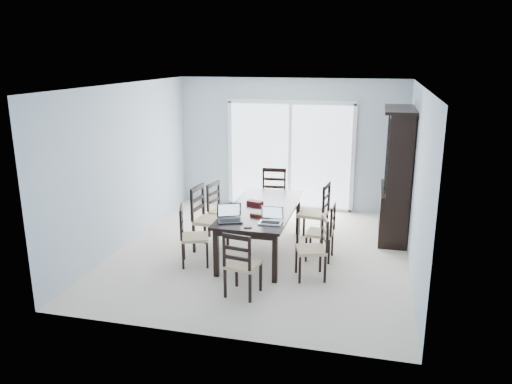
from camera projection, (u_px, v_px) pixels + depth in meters
floor at (262, 252)px, 7.90m from camera, size 5.00×5.00×0.00m
ceiling at (262, 85)px, 7.21m from camera, size 5.00×5.00×0.00m
back_wall at (290, 145)px, 9.90m from camera, size 4.50×0.02×2.60m
wall_left at (127, 165)px, 8.07m from camera, size 0.02×5.00×2.60m
wall_right at (417, 181)px, 7.04m from camera, size 0.02×5.00×2.60m
balcony at (297, 197)px, 11.19m from camera, size 4.50×2.00×0.10m
railing at (304, 161)px, 11.97m from camera, size 4.50×0.06×1.10m
dining_table at (262, 212)px, 7.73m from camera, size 1.00×2.20×0.75m
china_hutch at (397, 176)px, 8.32m from camera, size 0.50×1.38×2.20m
sliding_door at (290, 156)px, 9.93m from camera, size 2.52×0.05×2.18m
chair_left_near at (189, 229)px, 7.33m from camera, size 0.51×0.50×1.04m
chair_left_mid at (205, 211)px, 7.89m from camera, size 0.51×0.49×1.20m
chair_left_far at (219, 204)px, 8.55m from camera, size 0.49×0.48×1.06m
chair_right_near at (317, 241)px, 6.88m from camera, size 0.49×0.48×1.03m
chair_right_mid at (326, 226)px, 7.51m from camera, size 0.41×0.40×1.01m
chair_right_far at (319, 206)px, 8.20m from camera, size 0.50×0.49×1.18m
chair_end_near at (240, 258)px, 6.31m from camera, size 0.44×0.45×1.03m
chair_end_far at (273, 190)px, 9.14m from camera, size 0.48×0.49×1.18m
laptop_dark at (230, 218)px, 7.03m from camera, size 0.41×0.35×0.24m
laptop_silver at (270, 220)px, 6.96m from camera, size 0.32×0.23×0.22m
book_stack at (261, 214)px, 7.33m from camera, size 0.31×0.25×0.04m
cell_phone at (248, 227)px, 6.80m from camera, size 0.11×0.07×0.01m
game_box at (255, 203)px, 7.84m from camera, size 0.27×0.19×0.06m
hot_tub at (264, 172)px, 11.35m from camera, size 2.05×1.90×0.91m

